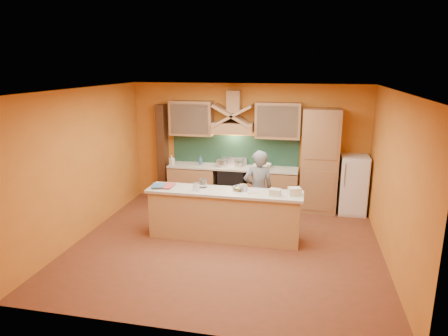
% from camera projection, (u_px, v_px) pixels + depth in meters
% --- Properties ---
extents(floor, '(5.50, 5.00, 0.01)m').
position_uv_depth(floor, '(226.00, 245.00, 7.31)').
color(floor, brown).
rests_on(floor, ground).
extents(ceiling, '(5.50, 5.00, 0.01)m').
position_uv_depth(ceiling, '(226.00, 90.00, 6.61)').
color(ceiling, white).
rests_on(ceiling, wall_back).
extents(wall_back, '(5.50, 0.02, 2.80)m').
position_uv_depth(wall_back, '(248.00, 144.00, 9.33)').
color(wall_back, orange).
rests_on(wall_back, floor).
extents(wall_front, '(5.50, 0.02, 2.80)m').
position_uv_depth(wall_front, '(183.00, 226.00, 4.59)').
color(wall_front, orange).
rests_on(wall_front, floor).
extents(wall_left, '(0.02, 5.00, 2.80)m').
position_uv_depth(wall_left, '(83.00, 164.00, 7.51)').
color(wall_left, orange).
rests_on(wall_left, floor).
extents(wall_right, '(0.02, 5.00, 2.80)m').
position_uv_depth(wall_right, '(393.00, 180.00, 6.42)').
color(wall_right, orange).
rests_on(wall_right, floor).
extents(base_cabinet_left, '(1.10, 0.60, 0.86)m').
position_uv_depth(base_cabinet_left, '(193.00, 184.00, 9.54)').
color(base_cabinet_left, '#A7764C').
rests_on(base_cabinet_left, floor).
extents(base_cabinet_right, '(1.10, 0.60, 0.86)m').
position_uv_depth(base_cabinet_right, '(273.00, 189.00, 9.16)').
color(base_cabinet_right, '#A7764C').
rests_on(base_cabinet_right, floor).
extents(counter_top, '(3.00, 0.62, 0.04)m').
position_uv_depth(counter_top, '(232.00, 167.00, 9.23)').
color(counter_top, beige).
rests_on(counter_top, base_cabinet_left).
extents(stove, '(0.60, 0.58, 0.90)m').
position_uv_depth(stove, '(232.00, 186.00, 9.34)').
color(stove, black).
rests_on(stove, floor).
extents(backsplash, '(3.00, 0.03, 0.70)m').
position_uv_depth(backsplash, '(235.00, 150.00, 9.41)').
color(backsplash, '#193728').
rests_on(backsplash, wall_back).
extents(range_hood, '(0.92, 0.50, 0.24)m').
position_uv_depth(range_hood, '(233.00, 128.00, 9.05)').
color(range_hood, '#A7764C').
rests_on(range_hood, wall_back).
extents(hood_chimney, '(0.30, 0.30, 0.50)m').
position_uv_depth(hood_chimney, '(234.00, 101.00, 9.00)').
color(hood_chimney, '#A7764C').
rests_on(hood_chimney, wall_back).
extents(upper_cabinet_left, '(1.00, 0.35, 0.80)m').
position_uv_depth(upper_cabinet_left, '(191.00, 118.00, 9.27)').
color(upper_cabinet_left, '#A7764C').
rests_on(upper_cabinet_left, wall_back).
extents(upper_cabinet_right, '(1.00, 0.35, 0.80)m').
position_uv_depth(upper_cabinet_right, '(278.00, 120.00, 8.87)').
color(upper_cabinet_right, '#A7764C').
rests_on(upper_cabinet_right, wall_back).
extents(pantry_column, '(0.80, 0.60, 2.30)m').
position_uv_depth(pantry_column, '(319.00, 161.00, 8.78)').
color(pantry_column, '#A7764C').
rests_on(pantry_column, floor).
extents(fridge, '(0.58, 0.60, 1.30)m').
position_uv_depth(fridge, '(353.00, 185.00, 8.76)').
color(fridge, white).
rests_on(fridge, floor).
extents(trim_column_left, '(0.20, 0.30, 2.30)m').
position_uv_depth(trim_column_left, '(163.00, 152.00, 9.66)').
color(trim_column_left, '#472816').
rests_on(trim_column_left, floor).
extents(island_body, '(2.80, 0.55, 0.88)m').
position_uv_depth(island_body, '(224.00, 216.00, 7.51)').
color(island_body, tan).
rests_on(island_body, floor).
extents(island_top, '(2.90, 0.62, 0.05)m').
position_uv_depth(island_top, '(224.00, 192.00, 7.39)').
color(island_top, beige).
rests_on(island_top, island_body).
extents(person, '(0.68, 0.55, 1.62)m').
position_uv_depth(person, '(258.00, 191.00, 7.83)').
color(person, slate).
rests_on(person, floor).
extents(pot_large, '(0.30, 0.30, 0.16)m').
position_uv_depth(pot_large, '(222.00, 164.00, 9.24)').
color(pot_large, '#B5B5BC').
rests_on(pot_large, stove).
extents(pot_small, '(0.23, 0.23, 0.14)m').
position_uv_depth(pot_small, '(239.00, 164.00, 9.24)').
color(pot_small, '#B6B6BD').
rests_on(pot_small, stove).
extents(soap_bottle_a, '(0.13, 0.13, 0.21)m').
position_uv_depth(soap_bottle_a, '(172.00, 160.00, 9.42)').
color(soap_bottle_a, silver).
rests_on(soap_bottle_a, counter_top).
extents(soap_bottle_b, '(0.11, 0.11, 0.23)m').
position_uv_depth(soap_bottle_b, '(201.00, 160.00, 9.36)').
color(soap_bottle_b, '#325A8B').
rests_on(soap_bottle_b, counter_top).
extents(bowl_back, '(0.28, 0.28, 0.08)m').
position_uv_depth(bowl_back, '(266.00, 165.00, 9.17)').
color(bowl_back, white).
rests_on(bowl_back, counter_top).
extents(dish_rack, '(0.33, 0.28, 0.11)m').
position_uv_depth(dish_rack, '(260.00, 167.00, 8.94)').
color(dish_rack, silver).
rests_on(dish_rack, counter_top).
extents(book_lower, '(0.27, 0.35, 0.03)m').
position_uv_depth(book_lower, '(160.00, 186.00, 7.64)').
color(book_lower, '#BE4644').
rests_on(book_lower, island_top).
extents(book_upper, '(0.29, 0.35, 0.02)m').
position_uv_depth(book_upper, '(152.00, 186.00, 7.58)').
color(book_upper, teal).
rests_on(book_upper, island_top).
extents(jar_large, '(0.17, 0.17, 0.16)m').
position_uv_depth(jar_large, '(203.00, 183.00, 7.56)').
color(jar_large, white).
rests_on(jar_large, island_top).
extents(jar_small, '(0.14, 0.14, 0.14)m').
position_uv_depth(jar_small, '(196.00, 187.00, 7.37)').
color(jar_small, white).
rests_on(jar_small, island_top).
extents(kitchen_scale, '(0.14, 0.14, 0.10)m').
position_uv_depth(kitchen_scale, '(243.00, 188.00, 7.36)').
color(kitchen_scale, silver).
rests_on(kitchen_scale, island_top).
extents(mixing_bowl, '(0.35, 0.35, 0.06)m').
position_uv_depth(mixing_bowl, '(239.00, 188.00, 7.41)').
color(mixing_bowl, silver).
rests_on(mixing_bowl, island_top).
extents(cloth, '(0.26, 0.23, 0.01)m').
position_uv_depth(cloth, '(253.00, 192.00, 7.30)').
color(cloth, '#C8AAA4').
rests_on(cloth, island_top).
extents(grocery_bag_a, '(0.25, 0.23, 0.14)m').
position_uv_depth(grocery_bag_a, '(294.00, 191.00, 7.11)').
color(grocery_bag_a, beige).
rests_on(grocery_bag_a, island_top).
extents(grocery_bag_b, '(0.21, 0.17, 0.12)m').
position_uv_depth(grocery_bag_b, '(275.00, 192.00, 7.10)').
color(grocery_bag_b, beige).
rests_on(grocery_bag_b, island_top).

